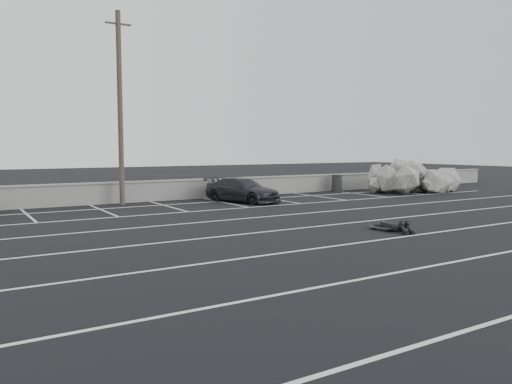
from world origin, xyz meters
TOP-DOWN VIEW (x-y plane):
  - ground at (0.00, 0.00)m, footprint 120.00×120.00m
  - seawall at (0.00, 14.00)m, footprint 50.00×0.45m
  - stall_lines at (-0.08, 4.41)m, footprint 36.00×20.05m
  - car_right at (1.97, 11.23)m, footprint 2.98×4.53m
  - utility_pole at (-3.60, 13.20)m, footprint 1.22×0.24m
  - trash_bin at (9.89, 13.20)m, footprint 0.78×0.78m
  - riprap_pile at (13.48, 10.51)m, footprint 6.14×4.57m
  - person at (1.89, 1.18)m, footprint 1.96×2.62m
  - skateboard at (1.45, 1.24)m, footprint 0.32×0.80m

SIDE VIEW (x-z plane):
  - ground at x=0.00m, z-range 0.00..0.00m
  - stall_lines at x=-0.08m, z-range 0.00..0.01m
  - skateboard at x=1.45m, z-range 0.03..0.12m
  - person at x=1.89m, z-range 0.00..0.44m
  - trash_bin at x=9.89m, z-range 0.01..1.07m
  - seawall at x=0.00m, z-range 0.02..1.08m
  - riprap_pile at x=13.48m, z-range -0.12..1.32m
  - car_right at x=1.97m, z-range 0.00..1.22m
  - utility_pole at x=-3.60m, z-range 0.06..9.18m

